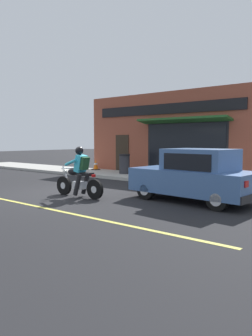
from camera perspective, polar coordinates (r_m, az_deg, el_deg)
ground_plane at (r=11.46m, az=-11.65°, el=-4.37°), size 80.00×80.00×0.00m
sidewalk_curb at (r=17.32m, az=-4.07°, el=-0.92°), size 2.60×22.00×0.14m
storefront_building at (r=16.63m, az=7.11°, el=5.84°), size 1.25×9.66×4.20m
motorcycle_with_rider at (r=10.55m, az=-8.14°, el=-1.40°), size 0.56×2.02×1.62m
car_hatchback at (r=9.88m, az=11.84°, el=-1.37°), size 1.95×3.90×1.57m
trash_bin at (r=16.37m, az=-0.27°, el=0.74°), size 0.56×0.56×0.98m
traffic_cone at (r=18.58m, az=-5.30°, el=0.58°), size 0.36×0.36×0.60m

